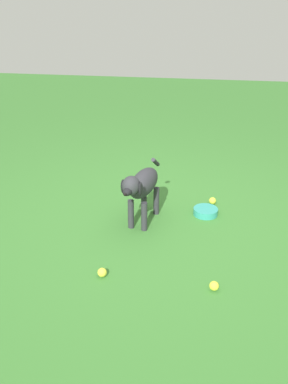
# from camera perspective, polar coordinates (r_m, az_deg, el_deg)

# --- Properties ---
(ground) EXTENTS (14.00, 14.00, 0.00)m
(ground) POSITION_cam_1_polar(r_m,az_deg,el_deg) (3.57, 2.42, -4.93)
(ground) COLOR #38722D
(dog) EXTENTS (0.78, 0.28, 0.54)m
(dog) POSITION_cam_1_polar(r_m,az_deg,el_deg) (3.49, -0.27, 0.85)
(dog) COLOR #2D2D33
(dog) RESTS_ON ground
(tennis_ball_0) EXTENTS (0.07, 0.07, 0.07)m
(tennis_ball_0) POSITION_cam_1_polar(r_m,az_deg,el_deg) (3.00, -5.74, -10.88)
(tennis_ball_0) COLOR #D4D23B
(tennis_ball_0) RESTS_ON ground
(tennis_ball_1) EXTENTS (0.07, 0.07, 0.07)m
(tennis_ball_1) POSITION_cam_1_polar(r_m,az_deg,el_deg) (4.16, -0.45, 0.26)
(tennis_ball_1) COLOR #C9D232
(tennis_ball_1) RESTS_ON ground
(tennis_ball_2) EXTENTS (0.07, 0.07, 0.07)m
(tennis_ball_2) POSITION_cam_1_polar(r_m,az_deg,el_deg) (2.91, 9.56, -12.53)
(tennis_ball_2) COLOR #CFD837
(tennis_ball_2) RESTS_ON ground
(tennis_ball_3) EXTENTS (0.07, 0.07, 0.07)m
(tennis_ball_3) POSITION_cam_1_polar(r_m,az_deg,el_deg) (4.01, 9.34, -1.19)
(tennis_ball_3) COLOR yellow
(tennis_ball_3) RESTS_ON ground
(water_bowl) EXTENTS (0.22, 0.22, 0.06)m
(water_bowl) POSITION_cam_1_polar(r_m,az_deg,el_deg) (3.81, 8.41, -2.66)
(water_bowl) COLOR teal
(water_bowl) RESTS_ON ground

